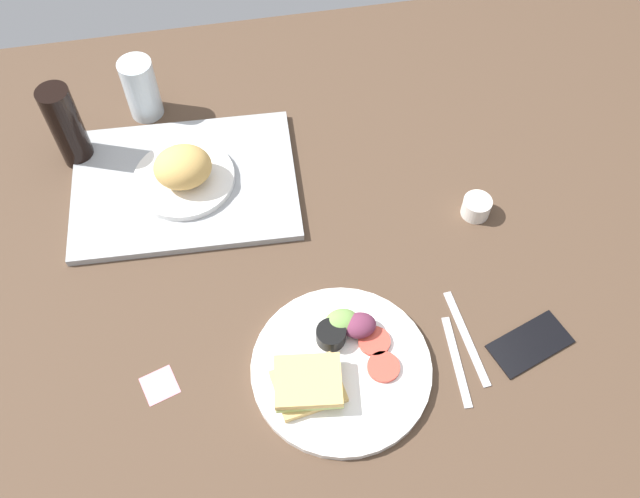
{
  "coord_description": "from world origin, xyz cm",
  "views": [
    {
      "loc": [
        -10.43,
        -64.94,
        109.91
      ],
      "look_at": [
        2.0,
        3.0,
        4.0
      ],
      "focal_mm": 38.42,
      "sensor_mm": 36.0,
      "label": 1
    }
  ],
  "objects_px": {
    "knife": "(466,337)",
    "cell_phone": "(530,343)",
    "serving_tray": "(185,183)",
    "espresso_cup": "(476,207)",
    "bread_plate_near": "(183,172)",
    "drinking_glass": "(141,89)",
    "plate_with_salad": "(337,365)",
    "fork": "(457,361)",
    "sticky_note": "(160,385)",
    "soda_bottle": "(67,127)"
  },
  "relations": [
    {
      "from": "knife",
      "to": "cell_phone",
      "type": "distance_m",
      "value": 0.11
    },
    {
      "from": "serving_tray",
      "to": "espresso_cup",
      "type": "distance_m",
      "value": 0.59
    },
    {
      "from": "espresso_cup",
      "to": "cell_phone",
      "type": "distance_m",
      "value": 0.29
    },
    {
      "from": "serving_tray",
      "to": "bread_plate_near",
      "type": "relative_size",
      "value": 2.21
    },
    {
      "from": "drinking_glass",
      "to": "knife",
      "type": "height_order",
      "value": "drinking_glass"
    },
    {
      "from": "plate_with_salad",
      "to": "fork",
      "type": "distance_m",
      "value": 0.21
    },
    {
      "from": "drinking_glass",
      "to": "sticky_note",
      "type": "xyz_separation_m",
      "value": [
        -0.01,
        -0.65,
        -0.07
      ]
    },
    {
      "from": "plate_with_salad",
      "to": "soda_bottle",
      "type": "height_order",
      "value": "soda_bottle"
    },
    {
      "from": "soda_bottle",
      "to": "sticky_note",
      "type": "bearing_deg",
      "value": -75.78
    },
    {
      "from": "espresso_cup",
      "to": "knife",
      "type": "bearing_deg",
      "value": -110.36
    },
    {
      "from": "plate_with_salad",
      "to": "espresso_cup",
      "type": "bearing_deg",
      "value": 39.7
    },
    {
      "from": "plate_with_salad",
      "to": "espresso_cup",
      "type": "xyz_separation_m",
      "value": [
        0.33,
        0.28,
        0.0
      ]
    },
    {
      "from": "serving_tray",
      "to": "sticky_note",
      "type": "bearing_deg",
      "value": -99.99
    },
    {
      "from": "bread_plate_near",
      "to": "fork",
      "type": "bearing_deg",
      "value": -47.38
    },
    {
      "from": "plate_with_salad",
      "to": "soda_bottle",
      "type": "distance_m",
      "value": 0.72
    },
    {
      "from": "soda_bottle",
      "to": "fork",
      "type": "distance_m",
      "value": 0.88
    },
    {
      "from": "soda_bottle",
      "to": "espresso_cup",
      "type": "relative_size",
      "value": 3.37
    },
    {
      "from": "espresso_cup",
      "to": "fork",
      "type": "relative_size",
      "value": 0.33
    },
    {
      "from": "plate_with_salad",
      "to": "cell_phone",
      "type": "bearing_deg",
      "value": -2.69
    },
    {
      "from": "knife",
      "to": "cell_phone",
      "type": "bearing_deg",
      "value": -111.82
    },
    {
      "from": "espresso_cup",
      "to": "plate_with_salad",
      "type": "bearing_deg",
      "value": -140.3
    },
    {
      "from": "soda_bottle",
      "to": "sticky_note",
      "type": "distance_m",
      "value": 0.56
    },
    {
      "from": "bread_plate_near",
      "to": "sticky_note",
      "type": "bearing_deg",
      "value": -100.62
    },
    {
      "from": "sticky_note",
      "to": "fork",
      "type": "bearing_deg",
      "value": -5.43
    },
    {
      "from": "cell_phone",
      "to": "sticky_note",
      "type": "xyz_separation_m",
      "value": [
        -0.64,
        0.04,
        -0.0
      ]
    },
    {
      "from": "plate_with_salad",
      "to": "drinking_glass",
      "type": "height_order",
      "value": "drinking_glass"
    },
    {
      "from": "plate_with_salad",
      "to": "espresso_cup",
      "type": "distance_m",
      "value": 0.43
    },
    {
      "from": "soda_bottle",
      "to": "espresso_cup",
      "type": "height_order",
      "value": "soda_bottle"
    },
    {
      "from": "drinking_glass",
      "to": "soda_bottle",
      "type": "relative_size",
      "value": 0.74
    },
    {
      "from": "cell_phone",
      "to": "soda_bottle",
      "type": "bearing_deg",
      "value": 124.34
    },
    {
      "from": "bread_plate_near",
      "to": "plate_with_salad",
      "type": "bearing_deg",
      "value": -63.23
    },
    {
      "from": "bread_plate_near",
      "to": "espresso_cup",
      "type": "xyz_separation_m",
      "value": [
        0.56,
        -0.17,
        -0.03
      ]
    },
    {
      "from": "serving_tray",
      "to": "sticky_note",
      "type": "distance_m",
      "value": 0.43
    },
    {
      "from": "drinking_glass",
      "to": "bread_plate_near",
      "type": "bearing_deg",
      "value": -72.99
    },
    {
      "from": "bread_plate_near",
      "to": "fork",
      "type": "xyz_separation_m",
      "value": [
        0.43,
        -0.47,
        -0.05
      ]
    },
    {
      "from": "serving_tray",
      "to": "cell_phone",
      "type": "xyz_separation_m",
      "value": [
        0.57,
        -0.46,
        -0.0
      ]
    },
    {
      "from": "fork",
      "to": "sticky_note",
      "type": "xyz_separation_m",
      "value": [
        -0.51,
        0.05,
        -0.0
      ]
    },
    {
      "from": "knife",
      "to": "sticky_note",
      "type": "xyz_separation_m",
      "value": [
        -0.54,
        0.01,
        -0.0
      ]
    },
    {
      "from": "bread_plate_near",
      "to": "drinking_glass",
      "type": "bearing_deg",
      "value": 107.01
    },
    {
      "from": "knife",
      "to": "cell_phone",
      "type": "xyz_separation_m",
      "value": [
        0.11,
        -0.03,
        0.0
      ]
    },
    {
      "from": "sticky_note",
      "to": "knife",
      "type": "bearing_deg",
      "value": -0.89
    },
    {
      "from": "serving_tray",
      "to": "drinking_glass",
      "type": "distance_m",
      "value": 0.24
    },
    {
      "from": "bread_plate_near",
      "to": "cell_phone",
      "type": "relative_size",
      "value": 1.41
    },
    {
      "from": "knife",
      "to": "sticky_note",
      "type": "height_order",
      "value": "knife"
    },
    {
      "from": "drinking_glass",
      "to": "fork",
      "type": "xyz_separation_m",
      "value": [
        0.5,
        -0.7,
        -0.07
      ]
    },
    {
      "from": "bread_plate_near",
      "to": "soda_bottle",
      "type": "height_order",
      "value": "soda_bottle"
    },
    {
      "from": "serving_tray",
      "to": "plate_with_salad",
      "type": "distance_m",
      "value": 0.5
    },
    {
      "from": "drinking_glass",
      "to": "soda_bottle",
      "type": "height_order",
      "value": "soda_bottle"
    },
    {
      "from": "soda_bottle",
      "to": "espresso_cup",
      "type": "distance_m",
      "value": 0.83
    },
    {
      "from": "soda_bottle",
      "to": "knife",
      "type": "height_order",
      "value": "soda_bottle"
    }
  ]
}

